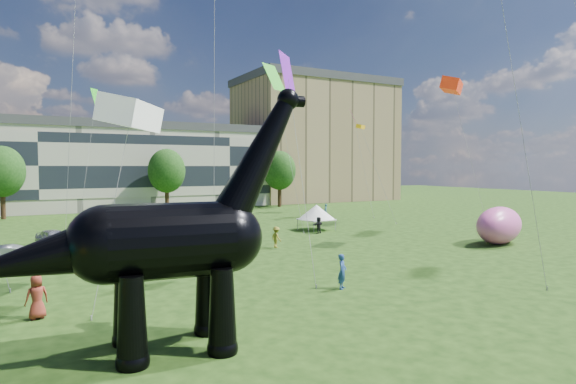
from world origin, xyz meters
TOP-DOWN VIEW (x-y plane):
  - ground at (0.00, 0.00)m, footprint 220.00×220.00m
  - terrace_row at (-8.00, 62.00)m, footprint 78.00×11.00m
  - apartment_block at (40.00, 65.00)m, footprint 28.00×18.00m
  - tree_mid_left at (-12.00, 53.00)m, footprint 5.20×5.20m
  - tree_mid_right at (8.00, 53.00)m, footprint 5.20×5.20m
  - tree_far_right at (26.00, 53.00)m, footprint 5.20×5.20m
  - dinosaur_sculpture at (-5.65, 1.68)m, footprint 11.86×3.55m
  - car_silver at (-7.68, 27.33)m, footprint 2.95×4.48m
  - car_grey at (-10.28, 19.60)m, footprint 4.48×1.81m
  - car_white at (-0.91, 27.98)m, footprint 5.88×4.11m
  - car_dark at (4.42, 26.23)m, footprint 3.32×5.17m
  - gazebo_near at (6.54, 30.96)m, footprint 3.80×3.80m
  - gazebo_far at (16.09, 26.10)m, footprint 4.01×4.01m
  - inflatable_pink at (24.72, 11.46)m, footprint 6.82×4.98m
  - visitors at (-2.26, 15.81)m, footprint 55.38×45.15m
  - kites at (-0.17, 23.18)m, footprint 66.46×49.09m

SIDE VIEW (x-z plane):
  - ground at x=0.00m, z-range 0.00..0.00m
  - car_dark at x=4.42m, z-range 0.00..1.39m
  - car_silver at x=-7.68m, z-range 0.00..1.42m
  - car_grey at x=-10.28m, z-range 0.00..1.45m
  - car_white at x=-0.91m, z-range 0.00..1.49m
  - visitors at x=-2.26m, z-range -0.08..1.79m
  - inflatable_pink at x=24.72m, z-range 0.00..3.07m
  - gazebo_near at x=6.54m, z-range 0.51..3.05m
  - gazebo_far at x=16.09m, z-range 0.52..3.08m
  - dinosaur_sculpture at x=-5.65m, z-range -1.18..8.48m
  - terrace_row at x=-8.00m, z-range 0.00..12.00m
  - tree_mid_left at x=-12.00m, z-range 1.57..11.01m
  - tree_mid_right at x=8.00m, z-range 1.57..11.01m
  - tree_far_right at x=26.00m, z-range 1.57..11.01m
  - apartment_block at x=40.00m, z-range 0.00..22.00m
  - kites at x=-0.17m, z-range 4.87..31.27m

